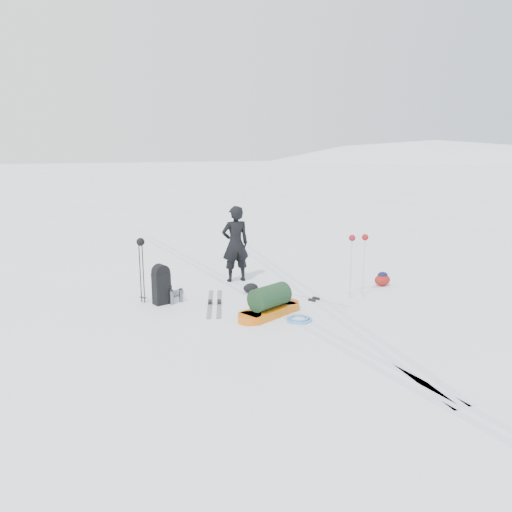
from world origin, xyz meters
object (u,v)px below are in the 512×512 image
Objects in this scene: expedition_rucksack at (163,285)px; pulk_sled at (270,304)px; skier at (235,244)px; ski_poles_black at (141,250)px.

pulk_sled is at bearing -58.72° from expedition_rucksack.
pulk_sled is (-0.34, -2.60, -0.69)m from skier.
skier is 2.18× the size of expedition_rucksack.
pulk_sled is 2.32m from expedition_rucksack.
ski_poles_black reaches higher than expedition_rucksack.
skier is at bearing 11.47° from expedition_rucksack.
skier is 2.31m from expedition_rucksack.
expedition_rucksack is at bearing 29.78° from skier.
skier is 2.52m from ski_poles_black.
skier reaches higher than ski_poles_black.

